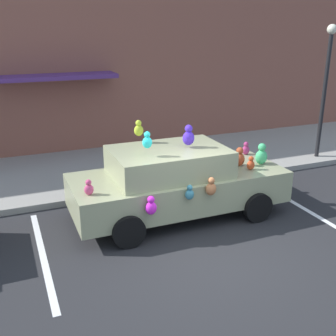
# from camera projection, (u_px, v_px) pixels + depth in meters

# --- Properties ---
(ground_plane) EXTENTS (60.00, 60.00, 0.00)m
(ground_plane) POSITION_uv_depth(u_px,v_px,m) (205.00, 251.00, 7.64)
(ground_plane) COLOR #262628
(sidewalk) EXTENTS (24.00, 4.00, 0.15)m
(sidewalk) POSITION_uv_depth(u_px,v_px,m) (126.00, 166.00, 11.98)
(sidewalk) COLOR gray
(sidewalk) RESTS_ON ground
(storefront_building) EXTENTS (24.00, 1.25, 6.40)m
(storefront_building) POSITION_uv_depth(u_px,v_px,m) (102.00, 51.00, 12.82)
(storefront_building) COLOR brown
(storefront_building) RESTS_ON ground
(parking_stripe_front) EXTENTS (0.12, 3.60, 0.01)m
(parking_stripe_front) POSITION_uv_depth(u_px,v_px,m) (299.00, 205.00, 9.57)
(parking_stripe_front) COLOR silver
(parking_stripe_front) RESTS_ON ground
(parking_stripe_rear) EXTENTS (0.12, 3.60, 0.01)m
(parking_stripe_rear) POSITION_uv_depth(u_px,v_px,m) (43.00, 255.00, 7.50)
(parking_stripe_rear) COLOR silver
(parking_stripe_rear) RESTS_ON ground
(plush_covered_car) EXTENTS (4.60, 2.10, 2.05)m
(plush_covered_car) POSITION_uv_depth(u_px,v_px,m) (176.00, 181.00, 8.82)
(plush_covered_car) COLOR #9BA078
(plush_covered_car) RESTS_ON ground
(teddy_bear_on_sidewalk) EXTENTS (0.32, 0.27, 0.62)m
(teddy_bear_on_sidewalk) POSITION_uv_depth(u_px,v_px,m) (225.00, 161.00, 11.33)
(teddy_bear_on_sidewalk) COLOR pink
(teddy_bear_on_sidewalk) RESTS_ON sidewalk
(street_lamp_post) EXTENTS (0.28, 0.28, 3.85)m
(street_lamp_post) POSITION_uv_depth(u_px,v_px,m) (326.00, 78.00, 11.90)
(street_lamp_post) COLOR black
(street_lamp_post) RESTS_ON sidewalk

